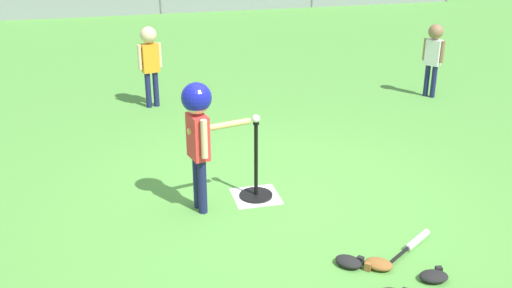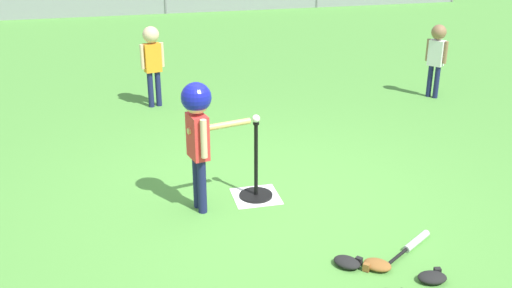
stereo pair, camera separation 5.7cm
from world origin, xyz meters
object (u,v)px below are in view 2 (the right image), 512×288
at_px(batting_tee, 256,185).
at_px(baseball_on_tee, 256,119).
at_px(glove_by_plate, 377,265).
at_px(spare_bat_silver, 412,245).
at_px(fielder_deep_left, 437,51).
at_px(batter_child, 198,121).
at_px(fielder_near_left, 152,56).
at_px(glove_outfield_drop, 347,262).
at_px(glove_tossed_aside, 432,277).

height_order(batting_tee, baseball_on_tee, baseball_on_tee).
xyz_separation_m(batting_tee, glove_by_plate, (0.63, -1.41, -0.09)).
xyz_separation_m(spare_bat_silver, glove_by_plate, (-0.41, -0.21, 0.01)).
bearing_deg(fielder_deep_left, batter_child, -145.58).
relative_size(batting_tee, fielder_near_left, 0.69).
distance_m(baseball_on_tee, fielder_near_left, 3.07).
height_order(batting_tee, glove_outfield_drop, batting_tee).
bearing_deg(fielder_near_left, batter_child, -86.89).
bearing_deg(fielder_deep_left, fielder_near_left, 172.46).
height_order(baseball_on_tee, spare_bat_silver, baseball_on_tee).
bearing_deg(batting_tee, fielder_deep_left, 37.37).
relative_size(fielder_near_left, spare_bat_silver, 1.81).
relative_size(batting_tee, batter_child, 0.63).
distance_m(fielder_deep_left, glove_outfield_drop, 4.75).
relative_size(fielder_deep_left, glove_by_plate, 3.90).
xyz_separation_m(fielder_deep_left, fielder_near_left, (-3.95, 0.52, 0.04)).
relative_size(baseball_on_tee, fielder_deep_left, 0.07).
height_order(fielder_deep_left, fielder_near_left, fielder_near_left).
bearing_deg(fielder_near_left, glove_tossed_aside, -69.99).
distance_m(fielder_near_left, glove_by_plate, 4.65).
bearing_deg(glove_by_plate, baseball_on_tee, 114.02).
bearing_deg(glove_outfield_drop, fielder_deep_left, 53.47).
distance_m(batting_tee, glove_by_plate, 1.55).
distance_m(baseball_on_tee, glove_by_plate, 1.72).
relative_size(spare_bat_silver, glove_by_plate, 2.27).
relative_size(baseball_on_tee, fielder_near_left, 0.07).
relative_size(baseball_on_tee, glove_tossed_aside, 0.31).
bearing_deg(batter_child, glove_outfield_drop, -50.78).
height_order(batting_tee, glove_tossed_aside, batting_tee).
height_order(batter_child, glove_outfield_drop, batter_child).
height_order(batter_child, spare_bat_silver, batter_child).
bearing_deg(spare_bat_silver, baseball_on_tee, 130.97).
relative_size(batting_tee, glove_tossed_aside, 3.16).
relative_size(batting_tee, glove_by_plate, 2.82).
bearing_deg(glove_outfield_drop, batter_child, 129.22).
distance_m(baseball_on_tee, glove_outfield_drop, 1.58).
xyz_separation_m(glove_by_plate, glove_outfield_drop, (-0.21, 0.09, 0.00)).
height_order(fielder_deep_left, glove_outfield_drop, fielder_deep_left).
xyz_separation_m(batter_child, glove_by_plate, (1.18, -1.28, -0.84)).
xyz_separation_m(batter_child, spare_bat_silver, (1.59, -1.07, -0.84)).
relative_size(fielder_near_left, glove_tossed_aside, 4.59).
bearing_deg(fielder_deep_left, batting_tee, -142.63).
height_order(batter_child, glove_tossed_aside, batter_child).
height_order(baseball_on_tee, glove_tossed_aside, baseball_on_tee).
bearing_deg(fielder_near_left, baseball_on_tee, -76.38).
height_order(fielder_near_left, glove_tossed_aside, fielder_near_left).
height_order(fielder_near_left, glove_outfield_drop, fielder_near_left).
relative_size(fielder_near_left, glove_outfield_drop, 4.10).
bearing_deg(baseball_on_tee, batter_child, -167.13).
distance_m(batter_child, glove_by_plate, 1.93).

